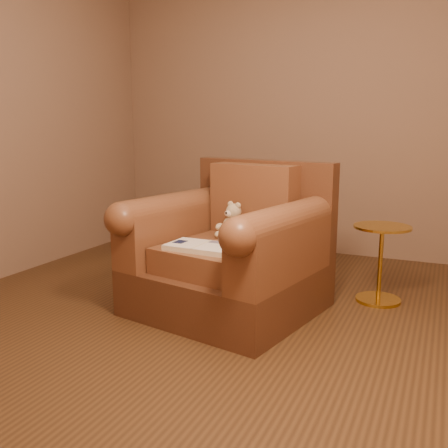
% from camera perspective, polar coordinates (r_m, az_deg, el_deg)
% --- Properties ---
extents(floor, '(4.00, 4.00, 0.00)m').
position_cam_1_polar(floor, '(3.37, -0.57, -10.45)').
color(floor, '#4D321A').
rests_on(floor, ground).
extents(room, '(4.02, 4.02, 2.71)m').
position_cam_1_polar(room, '(3.17, -0.63, 19.75)').
color(room, '#8C6D56').
rests_on(room, ground).
extents(armchair, '(1.29, 1.25, 1.00)m').
position_cam_1_polar(armchair, '(3.40, 0.86, -3.41)').
color(armchair, '#522E1B').
rests_on(armchair, floor).
extents(teddy_bear, '(0.19, 0.21, 0.25)m').
position_cam_1_polar(teddy_bear, '(3.47, 0.84, 0.04)').
color(teddy_bear, tan).
rests_on(teddy_bear, armchair).
extents(guidebook, '(0.44, 0.27, 0.03)m').
position_cam_1_polar(guidebook, '(3.14, -2.60, -2.63)').
color(guidebook, beige).
rests_on(guidebook, armchair).
extents(side_table, '(0.40, 0.40, 0.55)m').
position_cam_1_polar(side_table, '(3.71, 17.44, -4.06)').
color(side_table, gold).
rests_on(side_table, floor).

